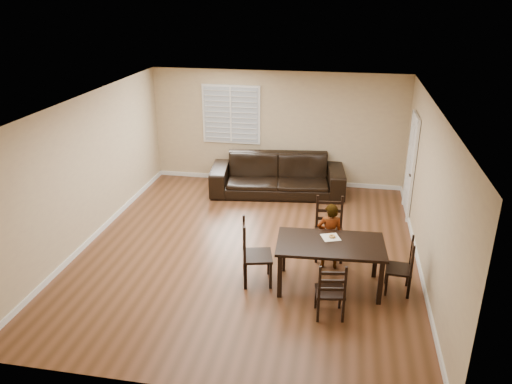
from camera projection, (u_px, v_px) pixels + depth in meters
ground at (249, 249)px, 9.12m from camera, size 7.00×7.00×0.00m
room at (252, 152)px, 8.59m from camera, size 6.04×7.04×2.72m
dining_table at (330, 248)px, 7.74m from camera, size 1.71×1.03×0.78m
chair_near at (329, 229)px, 8.80m from camera, size 0.54×0.51×1.10m
chair_far at (331, 295)px, 7.05m from camera, size 0.47×0.44×0.91m
chair_left at (249, 255)px, 7.94m from camera, size 0.56×0.58×1.09m
chair_right at (406, 269)px, 7.70m from camera, size 0.41×0.43×0.91m
child at (330, 236)px, 8.33m from camera, size 0.47×0.34×1.18m
napkin at (331, 237)px, 7.88m from camera, size 0.34×0.34×0.00m
donut at (332, 236)px, 7.87m from camera, size 0.11×0.11×0.04m
sofa at (277, 175)px, 11.47m from camera, size 3.15×1.54×0.89m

